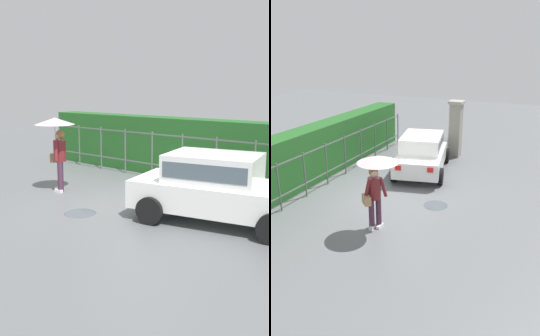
# 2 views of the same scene
# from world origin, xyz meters

# --- Properties ---
(ground_plane) EXTENTS (40.00, 40.00, 0.00)m
(ground_plane) POSITION_xyz_m (0.00, 0.00, 0.00)
(ground_plane) COLOR slate
(car) EXTENTS (3.98, 2.51, 1.48)m
(car) POSITION_xyz_m (2.24, 0.00, 0.80)
(car) COLOR white
(car) RESTS_ON ground
(pedestrian) EXTENTS (1.07, 1.07, 2.06)m
(pedestrian) POSITION_xyz_m (-2.39, -0.57, 1.56)
(pedestrian) COLOR #47283D
(pedestrian) RESTS_ON ground
(fence_section) EXTENTS (11.56, 0.05, 1.50)m
(fence_section) POSITION_xyz_m (-0.37, 2.54, 0.82)
(fence_section) COLOR #59605B
(fence_section) RESTS_ON ground
(hedge_row) EXTENTS (12.51, 0.90, 1.90)m
(hedge_row) POSITION_xyz_m (-0.37, 3.39, 0.95)
(hedge_row) COLOR #235B23
(hedge_row) RESTS_ON ground
(puddle_near) EXTENTS (0.75, 0.75, 0.00)m
(puddle_near) POSITION_xyz_m (-0.42, -1.53, 0.00)
(puddle_near) COLOR #4C545B
(puddle_near) RESTS_ON ground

